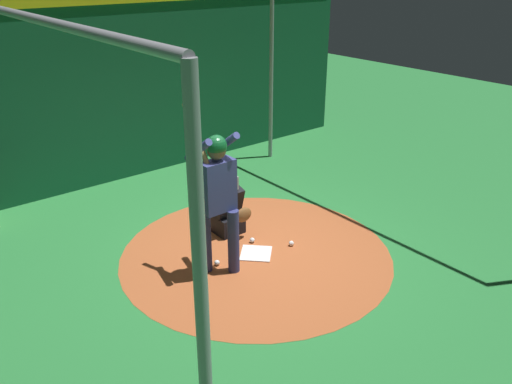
{
  "coord_description": "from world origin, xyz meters",
  "views": [
    {
      "loc": [
        4.91,
        -3.95,
        3.77
      ],
      "look_at": [
        0.0,
        0.0,
        0.95
      ],
      "focal_mm": 36.63,
      "sensor_mm": 36.0,
      "label": 1
    }
  ],
  "objects_px": {
    "home_plate": "(256,253)",
    "baseball_1": "(217,263)",
    "batter": "(217,191)",
    "baseball_0": "(252,240)",
    "baseball_2": "(291,243)",
    "catcher": "(229,211)"
  },
  "relations": [
    {
      "from": "home_plate",
      "to": "batter",
      "type": "height_order",
      "value": "batter"
    },
    {
      "from": "home_plate",
      "to": "catcher",
      "type": "bearing_deg",
      "value": 173.85
    },
    {
      "from": "baseball_0",
      "to": "baseball_1",
      "type": "xyz_separation_m",
      "value": [
        0.19,
        -0.75,
        0.0
      ]
    },
    {
      "from": "catcher",
      "to": "baseball_2",
      "type": "relative_size",
      "value": 12.66
    },
    {
      "from": "home_plate",
      "to": "baseball_2",
      "type": "bearing_deg",
      "value": 75.05
    },
    {
      "from": "batter",
      "to": "baseball_2",
      "type": "relative_size",
      "value": 29.66
    },
    {
      "from": "home_plate",
      "to": "baseball_1",
      "type": "height_order",
      "value": "baseball_1"
    },
    {
      "from": "baseball_0",
      "to": "baseball_1",
      "type": "distance_m",
      "value": 0.77
    },
    {
      "from": "baseball_2",
      "to": "home_plate",
      "type": "bearing_deg",
      "value": -104.95
    },
    {
      "from": "batter",
      "to": "baseball_0",
      "type": "bearing_deg",
      "value": 110.94
    },
    {
      "from": "home_plate",
      "to": "catcher",
      "type": "xyz_separation_m",
      "value": [
        -0.74,
        0.08,
        0.35
      ]
    },
    {
      "from": "baseball_0",
      "to": "home_plate",
      "type": "bearing_deg",
      "value": -28.94
    },
    {
      "from": "baseball_0",
      "to": "baseball_2",
      "type": "bearing_deg",
      "value": 41.64
    },
    {
      "from": "batter",
      "to": "baseball_2",
      "type": "distance_m",
      "value": 1.61
    },
    {
      "from": "baseball_1",
      "to": "baseball_2",
      "type": "bearing_deg",
      "value": 78.11
    },
    {
      "from": "home_plate",
      "to": "catcher",
      "type": "height_order",
      "value": "catcher"
    },
    {
      "from": "home_plate",
      "to": "baseball_1",
      "type": "bearing_deg",
      "value": -99.07
    },
    {
      "from": "baseball_0",
      "to": "baseball_1",
      "type": "bearing_deg",
      "value": -75.94
    },
    {
      "from": "baseball_0",
      "to": "baseball_2",
      "type": "relative_size",
      "value": 1.0
    },
    {
      "from": "home_plate",
      "to": "catcher",
      "type": "distance_m",
      "value": 0.82
    },
    {
      "from": "baseball_1",
      "to": "baseball_2",
      "type": "xyz_separation_m",
      "value": [
        0.24,
        1.13,
        0.0
      ]
    },
    {
      "from": "batter",
      "to": "catcher",
      "type": "height_order",
      "value": "batter"
    }
  ]
}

